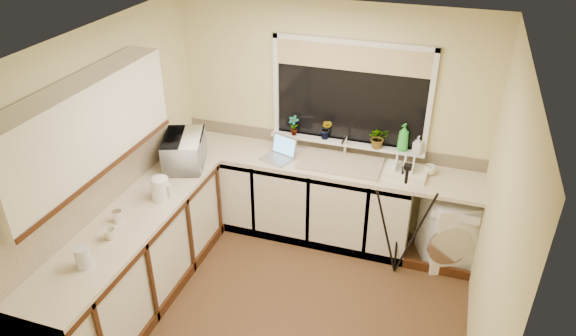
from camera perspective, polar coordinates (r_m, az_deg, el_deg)
The scene contains 33 objects.
floor at distance 4.97m, azimuth -0.42°, elevation -14.91°, with size 3.20×3.20×0.00m, color brown.
ceiling at distance 3.69m, azimuth -0.56°, elevation 13.26°, with size 3.20×3.20×0.00m, color white.
wall_back at distance 5.47m, azimuth 4.57°, elevation 5.15°, with size 3.20×3.20×0.00m, color beige.
wall_front at distance 3.14m, azimuth -9.66°, elevation -17.12°, with size 3.20×3.20×0.00m, color beige.
wall_left at distance 4.89m, azimuth -18.55°, elevation 0.37°, with size 3.00×3.00×0.00m, color beige.
wall_right at distance 4.07m, azimuth 21.53°, elevation -6.57°, with size 3.00×3.00×0.00m, color beige.
base_cabinet_back at distance 5.68m, azimuth 0.32°, elevation -2.93°, with size 2.55×0.60×0.86m, color silver.
base_cabinet_left at distance 4.97m, azimuth -16.18°, elevation -9.81°, with size 0.54×2.40×0.86m, color silver.
worktop_back at distance 5.37m, azimuth 3.63°, elevation 0.54°, with size 3.20×0.60×0.04m, color beige.
worktop_left at distance 4.70m, azimuth -16.95°, elevation -5.57°, with size 0.60×2.40×0.04m, color beige.
upper_cabinet at distance 4.23m, azimuth -21.43°, elevation 3.97°, with size 0.28×1.90×0.70m, color silver.
splashback_left at distance 4.73m, azimuth -20.28°, elevation -2.41°, with size 0.02×2.40×0.45m, color beige.
splashback_back at distance 5.57m, azimuth 4.43°, elevation 2.72°, with size 3.20×0.02×0.14m, color beige.
window_glass at distance 5.29m, azimuth 6.78°, elevation 7.98°, with size 1.50×0.02×1.00m, color black.
window_blind at distance 5.14m, azimuth 6.97°, elevation 11.76°, with size 1.50×0.02×0.25m, color tan.
windowsill at distance 5.46m, azimuth 6.34°, elevation 2.75°, with size 1.60×0.14×0.03m, color white.
sink at distance 5.31m, azimuth 5.73°, elevation 0.51°, with size 0.82×0.46×0.03m, color tan.
faucet at distance 5.42m, azimuth 6.22°, elevation 2.38°, with size 0.03×0.03×0.24m, color silver.
washing_machine at distance 5.53m, azimuth 17.36°, elevation -6.22°, with size 0.53×0.51×0.75m, color white.
laptop at distance 5.39m, azimuth -0.90°, elevation 1.67°, with size 0.37×0.36×0.22m.
kettle at distance 4.83m, azimuth -13.67°, elevation -2.25°, with size 0.16×0.16×0.21m, color white.
dish_rack at distance 5.23m, azimuth 12.69°, elevation -0.45°, with size 0.40×0.30×0.06m, color silver.
tripod at distance 5.08m, azimuth 12.13°, elevation -5.65°, with size 0.61×0.61×1.22m, color black, non-canonical shape.
glass_jug at distance 4.24m, azimuth -21.33°, elevation -8.99°, with size 0.12×0.12×0.17m, color silver.
steel_jar at distance 4.66m, azimuth -17.99°, elevation -5.01°, with size 0.08×0.08×0.10m, color silver.
microwave at distance 5.32m, azimuth -11.17°, elevation 1.84°, with size 0.56×0.38×0.31m, color white.
plant_a at distance 5.50m, azimuth 0.61°, elevation 4.62°, with size 0.11×0.08×0.22m, color #999999.
plant_b at distance 5.43m, azimuth 4.17°, elevation 4.22°, with size 0.12×0.10×0.22m, color #999999.
plant_d at distance 5.32m, azimuth 9.76°, elevation 3.28°, with size 0.20×0.17×0.22m, color #999999.
soap_bottle_green at distance 5.31m, azimuth 12.41°, elevation 3.27°, with size 0.11×0.11×0.28m, color green.
soap_bottle_clear at distance 5.30m, azimuth 13.91°, elevation 2.46°, with size 0.08×0.08×0.18m, color #999999.
cup_back at distance 5.28m, azimuth 15.09°, elevation -0.22°, with size 0.12×0.12×0.09m, color white.
cup_left at distance 4.48m, azimuth -18.77°, elevation -6.80°, with size 0.10×0.10×0.09m, color beige.
Camera 1 is at (1.14, -3.35, 3.50)m, focal length 32.78 mm.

